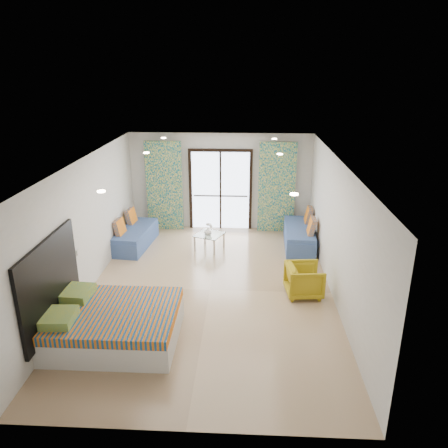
{
  "coord_description": "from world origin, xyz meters",
  "views": [
    {
      "loc": [
        0.71,
        -8.04,
        4.4
      ],
      "look_at": [
        0.25,
        0.87,
        1.15
      ],
      "focal_mm": 35.0,
      "sensor_mm": 36.0,
      "label": 1
    }
  ],
  "objects_px": {
    "bed": "(114,324)",
    "daybed_right": "(300,235)",
    "daybed_left": "(135,236)",
    "armchair": "(304,279)",
    "coffee_table": "(209,236)"
  },
  "relations": [
    {
      "from": "coffee_table",
      "to": "armchair",
      "type": "distance_m",
      "value": 3.07
    },
    {
      "from": "daybed_left",
      "to": "armchair",
      "type": "xyz_separation_m",
      "value": [
        4.03,
        -2.35,
        0.09
      ]
    },
    {
      "from": "daybed_right",
      "to": "coffee_table",
      "type": "height_order",
      "value": "daybed_right"
    },
    {
      "from": "armchair",
      "to": "daybed_left",
      "type": "bearing_deg",
      "value": 54.11
    },
    {
      "from": "daybed_left",
      "to": "coffee_table",
      "type": "relative_size",
      "value": 2.22
    },
    {
      "from": "daybed_right",
      "to": "daybed_left",
      "type": "bearing_deg",
      "value": -174.24
    },
    {
      "from": "bed",
      "to": "daybed_left",
      "type": "relative_size",
      "value": 1.15
    },
    {
      "from": "bed",
      "to": "armchair",
      "type": "relative_size",
      "value": 2.91
    },
    {
      "from": "daybed_right",
      "to": "armchair",
      "type": "height_order",
      "value": "daybed_right"
    },
    {
      "from": "bed",
      "to": "daybed_right",
      "type": "xyz_separation_m",
      "value": [
        3.59,
        4.33,
        -0.02
      ]
    },
    {
      "from": "coffee_table",
      "to": "armchair",
      "type": "bearing_deg",
      "value": -46.66
    },
    {
      "from": "bed",
      "to": "coffee_table",
      "type": "relative_size",
      "value": 2.55
    },
    {
      "from": "daybed_left",
      "to": "armchair",
      "type": "distance_m",
      "value": 4.67
    },
    {
      "from": "daybed_right",
      "to": "armchair",
      "type": "relative_size",
      "value": 2.59
    },
    {
      "from": "coffee_table",
      "to": "daybed_right",
      "type": "bearing_deg",
      "value": 9.05
    }
  ]
}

